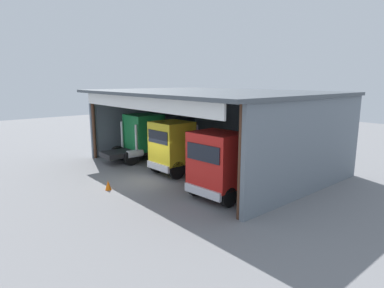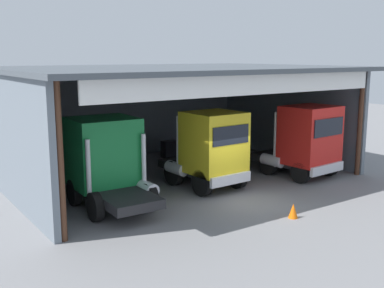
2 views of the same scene
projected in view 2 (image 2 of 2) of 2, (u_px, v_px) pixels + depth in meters
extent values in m
plane|color=slate|center=(245.00, 201.00, 19.61)|extent=(80.00, 80.00, 0.00)
cube|color=slate|center=(124.00, 113.00, 28.00)|extent=(15.81, 0.24, 5.25)
cube|color=slate|center=(9.00, 139.00, 19.14)|extent=(0.24, 10.98, 5.25)
cube|color=slate|center=(286.00, 113.00, 27.99)|extent=(0.24, 10.98, 5.25)
cube|color=#474E55|center=(177.00, 69.00, 22.74)|extent=(16.41, 11.78, 0.20)
cylinder|color=#4C2D1E|center=(60.00, 163.00, 14.96)|extent=(0.24, 0.24, 5.25)
cylinder|color=#4C2D1E|center=(360.00, 124.00, 23.53)|extent=(0.24, 0.24, 5.25)
cube|color=white|center=(252.00, 83.00, 18.45)|extent=(14.23, 0.12, 0.90)
cube|color=#197F3D|center=(103.00, 152.00, 18.92)|extent=(2.59, 2.42, 2.75)
cube|color=black|center=(92.00, 136.00, 19.82)|extent=(2.15, 0.12, 0.82)
cube|color=silver|center=(93.00, 181.00, 20.20)|extent=(2.41, 0.23, 0.44)
cube|color=#232326|center=(123.00, 197.00, 17.73)|extent=(1.99, 3.28, 0.36)
cylinder|color=silver|center=(89.00, 172.00, 17.30)|extent=(0.18, 0.18, 2.43)
cylinder|color=silver|center=(144.00, 164.00, 18.52)|extent=(0.18, 0.18, 2.43)
cylinder|color=silver|center=(146.00, 188.00, 18.56)|extent=(0.59, 1.22, 0.56)
cylinder|color=black|center=(74.00, 192.00, 19.01)|extent=(0.33, 1.10, 1.09)
cylinder|color=black|center=(125.00, 184.00, 20.21)|extent=(0.33, 1.10, 1.09)
cylinder|color=black|center=(95.00, 207.00, 17.16)|extent=(0.33, 1.10, 1.09)
cylinder|color=black|center=(149.00, 197.00, 18.36)|extent=(0.33, 1.10, 1.09)
cube|color=yellow|center=(214.00, 142.00, 20.92)|extent=(2.40, 2.31, 2.70)
cube|color=black|center=(231.00, 135.00, 19.94)|extent=(1.97, 0.13, 0.81)
cube|color=silver|center=(231.00, 179.00, 20.27)|extent=(2.21, 0.24, 0.44)
cube|color=#232326|center=(191.00, 166.00, 22.53)|extent=(1.85, 3.19, 0.36)
cylinder|color=silver|center=(214.00, 141.00, 22.57)|extent=(0.18, 0.18, 2.73)
cylinder|color=silver|center=(178.00, 146.00, 21.34)|extent=(0.18, 0.18, 2.73)
cylinder|color=silver|center=(176.00, 168.00, 21.66)|extent=(0.60, 1.22, 0.56)
cylinder|color=black|center=(237.00, 176.00, 21.45)|extent=(0.34, 1.17, 1.16)
cylinder|color=black|center=(202.00, 183.00, 20.27)|extent=(0.34, 1.17, 1.16)
cylinder|color=black|center=(207.00, 167.00, 23.16)|extent=(0.34, 1.17, 1.16)
cylinder|color=black|center=(173.00, 173.00, 21.97)|extent=(0.34, 1.17, 1.16)
cube|color=red|center=(310.00, 135.00, 23.04)|extent=(2.70, 2.25, 2.82)
cube|color=black|center=(329.00, 127.00, 22.14)|extent=(2.17, 0.22, 0.85)
cube|color=silver|center=(327.00, 169.00, 22.49)|extent=(2.44, 0.34, 0.44)
cube|color=#232326|center=(283.00, 159.00, 24.57)|extent=(2.13, 3.12, 0.36)
cylinder|color=silver|center=(305.00, 135.00, 24.71)|extent=(0.18, 0.18, 2.73)
cylinder|color=silver|center=(275.00, 140.00, 23.29)|extent=(0.18, 0.18, 2.73)
cylinder|color=silver|center=(272.00, 160.00, 23.61)|extent=(0.65, 1.24, 0.56)
cylinder|color=black|center=(329.00, 166.00, 23.73)|extent=(0.37, 1.03, 1.01)
cylinder|color=black|center=(301.00, 173.00, 22.33)|extent=(0.37, 1.03, 1.01)
cylinder|color=black|center=(297.00, 159.00, 25.30)|extent=(0.37, 1.03, 1.01)
cylinder|color=black|center=(268.00, 165.00, 23.91)|extent=(0.37, 1.03, 1.01)
cylinder|color=gold|center=(103.00, 156.00, 26.37)|extent=(0.58, 0.58, 0.88)
cube|color=black|center=(170.00, 149.00, 27.99)|extent=(0.90, 0.60, 1.00)
cone|color=orange|center=(293.00, 211.00, 17.56)|extent=(0.36, 0.36, 0.56)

